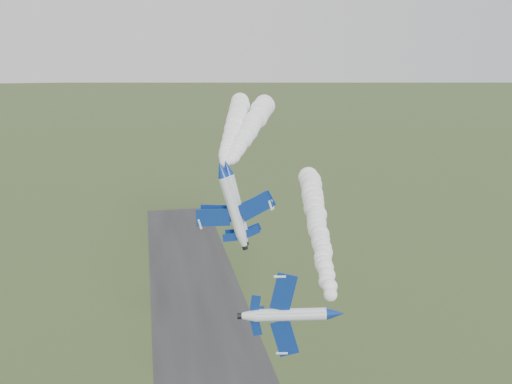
% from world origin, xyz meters
% --- Properties ---
extents(jet_lead, '(5.49, 12.97, 10.77)m').
position_xyz_m(jet_lead, '(10.38, -0.81, 32.16)').
color(jet_lead, white).
extents(smoke_trail_jet_lead, '(16.55, 59.01, 4.47)m').
position_xyz_m(smoke_trail_jet_lead, '(17.87, 31.58, 33.67)').
color(smoke_trail_jet_lead, white).
extents(jet_pair_left, '(11.87, 14.46, 4.49)m').
position_xyz_m(jet_pair_left, '(-0.29, 22.36, 45.61)').
color(jet_pair_left, white).
extents(smoke_trail_jet_pair_left, '(18.95, 68.25, 4.90)m').
position_xyz_m(smoke_trail_jet_pair_left, '(7.68, 59.86, 47.12)').
color(smoke_trail_jet_pair_left, white).
extents(jet_pair_right, '(11.65, 13.98, 4.14)m').
position_xyz_m(jet_pair_right, '(0.73, 23.52, 45.64)').
color(jet_pair_right, white).
extents(smoke_trail_jet_pair_right, '(21.99, 67.39, 5.40)m').
position_xyz_m(smoke_trail_jet_pair_right, '(11.50, 59.62, 47.02)').
color(smoke_trail_jet_pair_right, white).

